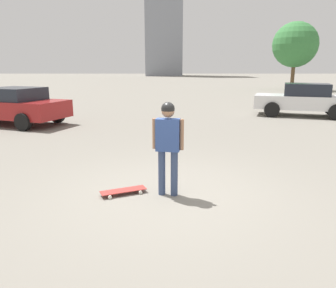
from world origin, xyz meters
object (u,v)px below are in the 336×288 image
(person, at_px, (168,139))
(skateboard, at_px, (123,191))
(car_parked_near, at_px, (15,106))
(car_parked_far, at_px, (304,99))

(person, relative_size, skateboard, 1.97)
(car_parked_near, height_order, car_parked_far, car_parked_far)
(person, xyz_separation_m, skateboard, (0.79, -0.03, -0.94))
(person, height_order, skateboard, person)
(car_parked_near, relative_size, car_parked_far, 0.98)
(skateboard, xyz_separation_m, car_parked_far, (-7.00, -9.54, 0.70))
(skateboard, distance_m, car_parked_far, 11.85)
(skateboard, bearing_deg, person, 154.44)
(skateboard, bearing_deg, car_parked_far, -149.99)
(car_parked_far, bearing_deg, skateboard, 72.74)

